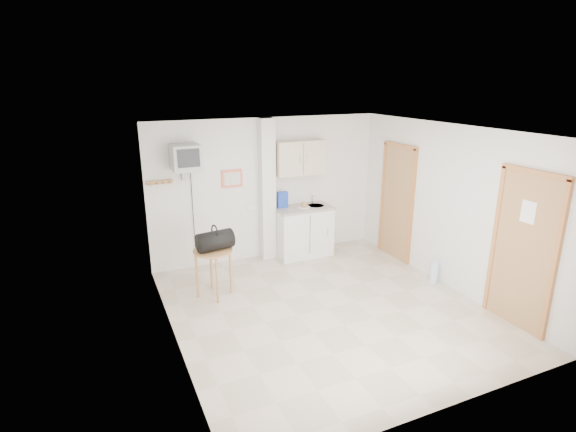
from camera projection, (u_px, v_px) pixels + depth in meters
name	position (u px, v px, depth m)	size (l,w,h in m)	color
ground	(327.00, 308.00, 6.37)	(4.50, 4.50, 0.00)	beige
room_envelope	(342.00, 201.00, 6.09)	(4.24, 4.54, 2.55)	white
kitchenette	(302.00, 213.00, 8.11)	(1.03, 0.58, 2.10)	white
crt_television	(186.00, 158.00, 7.01)	(0.44, 0.45, 2.15)	slate
round_table	(213.00, 257.00, 6.59)	(0.58, 0.58, 0.73)	#AA7342
duffel_bag	(215.00, 240.00, 6.51)	(0.56, 0.37, 0.38)	black
water_bottle	(434.00, 272.00, 7.15)	(0.12, 0.12, 0.37)	#BCDCF6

